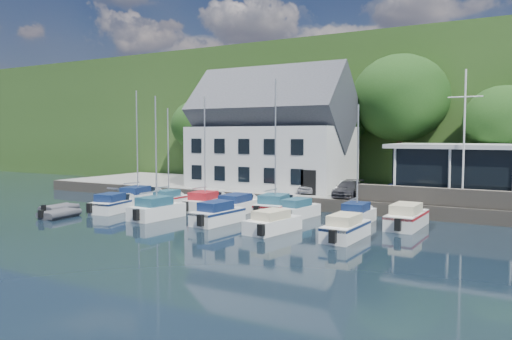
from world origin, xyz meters
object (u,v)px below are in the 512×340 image
(boat_r1_6, at_px, (358,160))
(boat_r1_4, at_px, (275,150))
(club_pavilion, at_px, (485,172))
(boat_r2_2, at_px, (218,212))
(flagpole, at_px, (464,138))
(boat_r1_0, at_px, (137,150))
(car_silver, at_px, (310,186))
(boat_r1_3, at_px, (237,203))
(boat_r2_1, at_px, (156,151))
(boat_r2_4, at_px, (346,226))
(boat_r2_3, at_px, (273,221))
(car_blue, at_px, (404,190))
(car_white, at_px, (348,188))
(dinghy_1, at_px, (59,213))
(boat_r1_7, at_px, (407,215))
(boat_r1_1, at_px, (168,156))
(boat_r1_2, at_px, (205,152))
(harbor_building, at_px, (271,140))
(car_dgrey, at_px, (348,189))
(boat_r2_0, at_px, (112,203))
(dinghy_0, at_px, (59,207))

(boat_r1_6, bearing_deg, boat_r1_4, 179.28)
(club_pavilion, height_order, boat_r2_2, club_pavilion)
(boat_r2_2, bearing_deg, flagpole, 39.08)
(boat_r1_0, bearing_deg, boat_r1_4, -7.45)
(car_silver, bearing_deg, boat_r1_3, -123.70)
(club_pavilion, xyz_separation_m, boat_r2_1, (-19.45, -13.61, 1.65))
(flagpole, xyz_separation_m, boat_r2_4, (-4.77, -9.65, -4.86))
(boat_r1_3, distance_m, boat_r2_3, 7.78)
(car_blue, bearing_deg, car_white, 161.01)
(car_silver, xyz_separation_m, flagpole, (11.94, -1.75, 3.99))
(boat_r2_4, bearing_deg, boat_r1_6, 103.66)
(club_pavilion, xyz_separation_m, dinghy_1, (-25.69, -16.68, -2.71))
(car_blue, height_order, boat_r1_4, boat_r1_4)
(club_pavilion, distance_m, boat_r1_7, 9.42)
(car_white, xyz_separation_m, boat_r1_3, (-6.39, -6.16, -0.90))
(car_white, xyz_separation_m, boat_r1_1, (-12.91, -6.20, 2.49))
(flagpole, height_order, boat_r1_3, flagpole)
(boat_r1_6, bearing_deg, boat_r1_2, -177.96)
(boat_r2_1, distance_m, dinghy_1, 8.21)
(boat_r1_3, bearing_deg, boat_r2_1, -125.94)
(boat_r1_6, xyz_separation_m, boat_r1_7, (3.24, -0.03, -3.36))
(boat_r1_4, bearing_deg, car_silver, 81.96)
(harbor_building, xyz_separation_m, car_blue, (12.72, -2.92, -3.64))
(car_silver, bearing_deg, car_blue, -9.89)
(car_silver, bearing_deg, dinghy_1, -139.63)
(car_dgrey, height_order, boat_r1_1, boat_r1_1)
(boat_r1_0, bearing_deg, car_white, 12.02)
(flagpole, relative_size, dinghy_1, 3.12)
(car_white, bearing_deg, boat_r1_3, -142.11)
(car_blue, bearing_deg, boat_r2_0, -169.89)
(car_blue, distance_m, boat_r1_6, 6.59)
(boat_r1_2, relative_size, boat_r1_3, 1.43)
(boat_r1_3, bearing_deg, car_silver, 63.27)
(boat_r2_3, bearing_deg, boat_r1_0, 171.66)
(boat_r1_0, bearing_deg, dinghy_0, -120.24)
(car_white, bearing_deg, boat_r1_7, -50.92)
(boat_r2_0, distance_m, boat_r2_2, 9.56)
(flagpole, xyz_separation_m, boat_r1_2, (-17.72, -4.95, -1.08))
(harbor_building, xyz_separation_m, boat_r1_0, (-7.72, -9.27, -0.84))
(car_white, bearing_deg, boat_r1_6, -71.32)
(boat_r1_2, xyz_separation_m, boat_r2_4, (12.95, -4.69, -3.78))
(harbor_building, bearing_deg, boat_r2_2, -76.23)
(boat_r1_0, distance_m, boat_r1_3, 10.44)
(car_dgrey, relative_size, boat_r1_0, 0.47)
(boat_r2_0, bearing_deg, boat_r1_7, 3.14)
(boat_r2_0, xyz_separation_m, boat_r2_3, (13.97, -0.72, -0.04))
(car_blue, distance_m, boat_r2_4, 11.23)
(boat_r2_2, relative_size, dinghy_0, 2.03)
(boat_r1_4, distance_m, boat_r2_3, 7.35)
(car_blue, bearing_deg, boat_r1_0, 177.88)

